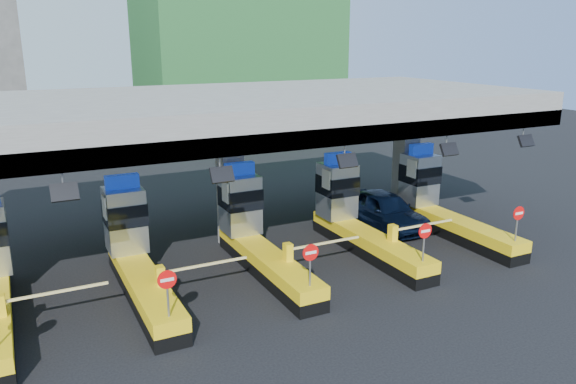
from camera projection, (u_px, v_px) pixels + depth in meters
name	position (u px, v px, depth m)	size (l,w,h in m)	color
ground	(257.00, 266.00, 23.83)	(120.00, 120.00, 0.00)	black
toll_canopy	(229.00, 114.00, 24.68)	(28.00, 12.09, 7.00)	slate
toll_lane_left	(135.00, 253.00, 21.53)	(4.43, 8.00, 4.16)	black
toll_lane_center	(254.00, 233.00, 23.70)	(4.43, 8.00, 4.16)	black
toll_lane_right	(354.00, 217.00, 25.86)	(4.43, 8.00, 4.16)	black
toll_lane_far_right	(438.00, 203.00, 28.03)	(4.43, 8.00, 4.16)	black
van	(385.00, 209.00, 28.60)	(2.18, 5.42, 1.85)	black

